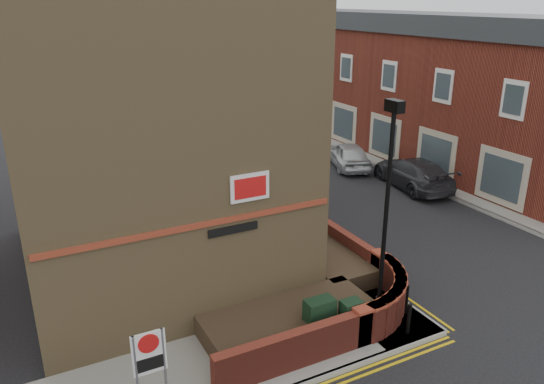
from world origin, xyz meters
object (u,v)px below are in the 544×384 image
(lamppost, at_px, (386,217))
(zone_sign, at_px, (150,360))
(silver_car_near, at_px, (289,195))
(utility_cabinet_large, at_px, (319,319))

(lamppost, distance_m, zone_sign, 6.85)
(zone_sign, relative_size, silver_car_near, 0.55)
(lamppost, relative_size, silver_car_near, 1.57)
(zone_sign, height_order, silver_car_near, zone_sign)
(zone_sign, bearing_deg, lamppost, 6.07)
(utility_cabinet_large, xyz_separation_m, silver_car_near, (3.99, 8.81, -0.06))
(silver_car_near, bearing_deg, zone_sign, -133.91)
(lamppost, distance_m, silver_car_near, 9.54)
(utility_cabinet_large, height_order, silver_car_near, same)
(lamppost, xyz_separation_m, silver_car_near, (2.09, 8.91, -2.68))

